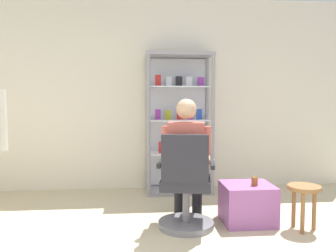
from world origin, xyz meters
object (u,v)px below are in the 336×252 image
office_chair (186,190)px  wooden_stool (304,195)px  storage_crate (247,203)px  tea_glass (255,181)px  seated_shopkeeper (187,155)px  display_cabinet_main (179,122)px

office_chair → wooden_stool: size_ratio=2.16×
storage_crate → tea_glass: 0.26m
seated_shopkeeper → tea_glass: size_ratio=15.04×
wooden_stool → storage_crate: bearing=152.2°
seated_shopkeeper → office_chair: bearing=-101.3°
tea_glass → wooden_stool: (0.43, -0.19, -0.10)m
display_cabinet_main → office_chair: (-0.10, -1.45, -0.57)m
storage_crate → office_chair: bearing=-168.9°
storage_crate → wooden_stool: size_ratio=1.16×
office_chair → seated_shopkeeper: seated_shopkeeper is taller
office_chair → storage_crate: (0.67, 0.13, -0.19)m
tea_glass → seated_shopkeeper: bearing=172.6°
display_cabinet_main → seated_shopkeeper: size_ratio=1.47×
display_cabinet_main → tea_glass: (0.62, -1.38, -0.52)m
seated_shopkeeper → storage_crate: seated_shopkeeper is taller
seated_shopkeeper → storage_crate: 0.81m
seated_shopkeeper → wooden_stool: (1.12, -0.28, -0.36)m
display_cabinet_main → wooden_stool: (1.05, -1.57, -0.61)m
display_cabinet_main → storage_crate: size_ratio=3.70×
tea_glass → wooden_stool: bearing=-24.4°
storage_crate → wooden_stool: 0.57m
wooden_stool → seated_shopkeeper: bearing=165.7°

